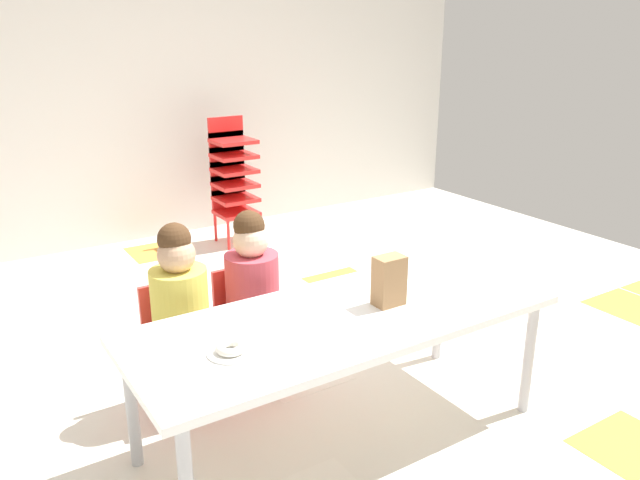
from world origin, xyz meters
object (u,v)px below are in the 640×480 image
Objects in this scene: seated_child_middle_seat at (251,284)px; donut_powdered_on_plate at (231,347)px; kid_chair_red_stack at (233,175)px; paper_bag_brown at (389,281)px; paper_plate_near_edge at (231,352)px; seated_child_near_camera at (179,301)px; craft_table at (344,325)px.

seated_child_middle_seat is 0.76m from donut_powdered_on_plate.
kid_chair_red_stack is 4.73× the size of paper_bag_brown.
paper_plate_near_edge is at bearing -177.70° from paper_bag_brown.
seated_child_near_camera is 8.01× the size of donut_powdered_on_plate.
seated_child_middle_seat is (-0.14, 0.59, 0.01)m from craft_table.
donut_powdered_on_plate is (-0.41, -0.64, 0.07)m from seated_child_middle_seat.
kid_chair_red_stack reaches higher than paper_plate_near_edge.
kid_chair_red_stack reaches higher than craft_table.
seated_child_middle_seat is 8.01× the size of donut_powdered_on_plate.
kid_chair_red_stack is at bearing 74.31° from craft_table.
paper_plate_near_edge reaches higher than craft_table.
seated_child_middle_seat reaches higher than paper_plate_near_edge.
kid_chair_red_stack reaches higher than seated_child_near_camera.
paper_bag_brown is (-0.55, -2.74, 0.13)m from kid_chair_red_stack.
paper_plate_near_edge is at bearing -93.48° from seated_child_near_camera.
donut_powdered_on_plate reaches higher than paper_plate_near_edge.
seated_child_near_camera is at bearing 86.52° from donut_powdered_on_plate.
paper_bag_brown is at bearing -40.25° from seated_child_near_camera.
paper_plate_near_edge is (-0.04, -0.64, 0.05)m from seated_child_near_camera.
seated_child_middle_seat is at bearing 57.71° from paper_plate_near_edge.
seated_child_middle_seat is at bearing 0.00° from seated_child_near_camera.
kid_chair_red_stack is at bearing 78.73° from paper_bag_brown.
craft_table is at bearing -49.57° from seated_child_near_camera.
craft_table is 0.55m from donut_powdered_on_plate.
seated_child_middle_seat is at bearing 103.08° from craft_table.
paper_plate_near_edge is (-1.31, -2.77, 0.02)m from kid_chair_red_stack.
seated_child_middle_seat reaches higher than paper_bag_brown.
seated_child_near_camera is 1.00× the size of seated_child_middle_seat.
paper_plate_near_edge is 1.57× the size of donut_powdered_on_plate.
paper_plate_near_edge is at bearing 0.00° from donut_powdered_on_plate.
paper_plate_near_edge is 0.02m from donut_powdered_on_plate.
kid_chair_red_stack is 3.06m from paper_plate_near_edge.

